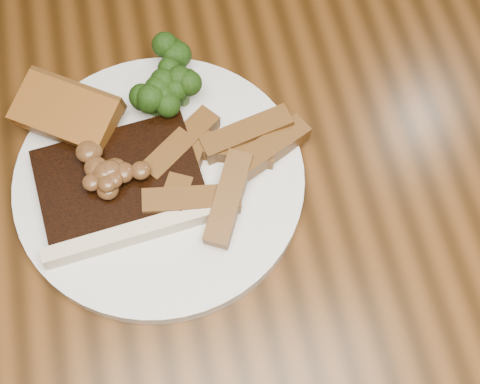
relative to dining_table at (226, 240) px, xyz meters
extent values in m
plane|color=#36180C|center=(0.00, 0.00, -0.66)|extent=(4.50, 4.50, 0.00)
cube|color=#4F2C0F|center=(0.00, 0.00, 0.07)|extent=(1.60, 0.90, 0.04)
cylinder|color=black|center=(0.11, 0.66, -0.46)|extent=(0.04, 0.04, 0.39)
cylinder|color=black|center=(-0.19, 0.55, -0.46)|extent=(0.04, 0.04, 0.39)
cylinder|color=white|center=(-0.06, 0.04, 0.10)|extent=(0.35, 0.35, 0.01)
cube|color=black|center=(-0.09, 0.03, 0.12)|extent=(0.16, 0.13, 0.02)
cube|color=beige|center=(-0.09, -0.02, 0.11)|extent=(0.16, 0.03, 0.02)
cube|color=#944B1B|center=(-0.14, 0.11, 0.12)|extent=(0.11, 0.10, 0.02)
camera|label=1|loc=(-0.04, -0.27, 0.69)|focal=50.00mm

